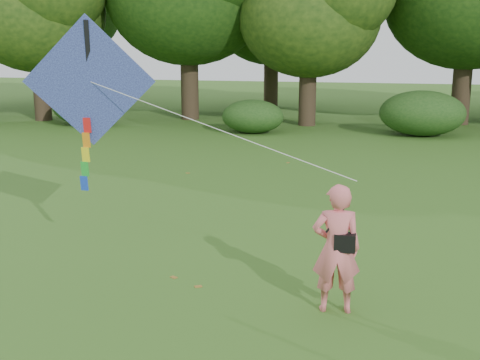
# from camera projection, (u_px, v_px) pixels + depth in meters

# --- Properties ---
(ground) EXTENTS (100.00, 100.00, 0.00)m
(ground) POSITION_uv_depth(u_px,v_px,m) (290.00, 315.00, 8.69)
(ground) COLOR #265114
(ground) RESTS_ON ground
(man_kite_flyer) EXTENTS (0.76, 0.55, 1.92)m
(man_kite_flyer) POSITION_uv_depth(u_px,v_px,m) (336.00, 249.00, 8.65)
(man_kite_flyer) COLOR #E16A6F
(man_kite_flyer) RESTS_ON ground
(crossbody_bag) EXTENTS (0.43, 0.20, 0.73)m
(crossbody_bag) POSITION_uv_depth(u_px,v_px,m) (345.00, 242.00, 8.56)
(crossbody_bag) COLOR black
(crossbody_bag) RESTS_ON ground
(flying_kite) EXTENTS (5.63, 1.54, 3.03)m
(flying_kite) POSITION_uv_depth(u_px,v_px,m) (90.00, 85.00, 10.17)
(flying_kite) COLOR #23619B
(flying_kite) RESTS_ON ground
(tree_line) EXTENTS (54.70, 15.30, 9.48)m
(tree_line) POSITION_uv_depth(u_px,v_px,m) (393.00, 3.00, 28.82)
(tree_line) COLOR #3A2D1E
(tree_line) RESTS_ON ground
(shrub_band) EXTENTS (39.15, 3.22, 1.88)m
(shrub_band) POSITION_uv_depth(u_px,v_px,m) (331.00, 114.00, 25.38)
(shrub_band) COLOR #264919
(shrub_band) RESTS_ON ground
(fallen_leaves) EXTENTS (10.40, 13.68, 0.01)m
(fallen_leaves) POSITION_uv_depth(u_px,v_px,m) (430.00, 239.00, 12.00)
(fallen_leaves) COLOR brown
(fallen_leaves) RESTS_ON ground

